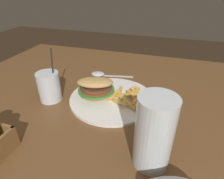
% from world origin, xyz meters
% --- Properties ---
extents(dining_table, '(1.55, 1.32, 0.75)m').
position_xyz_m(dining_table, '(0.00, 0.00, 0.66)').
color(dining_table, brown).
rests_on(dining_table, ground_plane).
extents(meal_plate_near, '(0.30, 0.30, 0.10)m').
position_xyz_m(meal_plate_near, '(0.14, -0.15, 0.78)').
color(meal_plate_near, white).
rests_on(meal_plate_near, dining_table).
extents(beer_glass, '(0.08, 0.08, 0.18)m').
position_xyz_m(beer_glass, '(-0.05, 0.07, 0.84)').
color(beer_glass, silver).
rests_on(beer_glass, dining_table).
extents(juice_glass, '(0.08, 0.08, 0.19)m').
position_xyz_m(juice_glass, '(0.32, -0.09, 0.80)').
color(juice_glass, silver).
rests_on(juice_glass, dining_table).
extents(spoon, '(0.19, 0.06, 0.02)m').
position_xyz_m(spoon, '(0.22, -0.32, 0.76)').
color(spoon, silver).
rests_on(spoon, dining_table).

